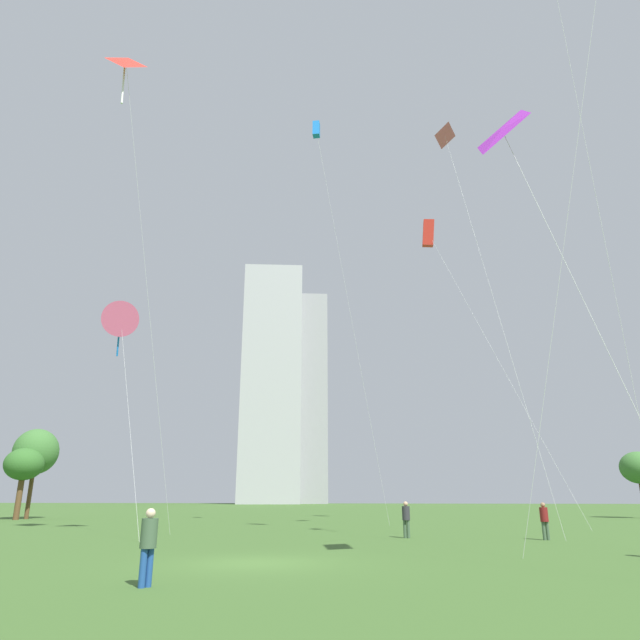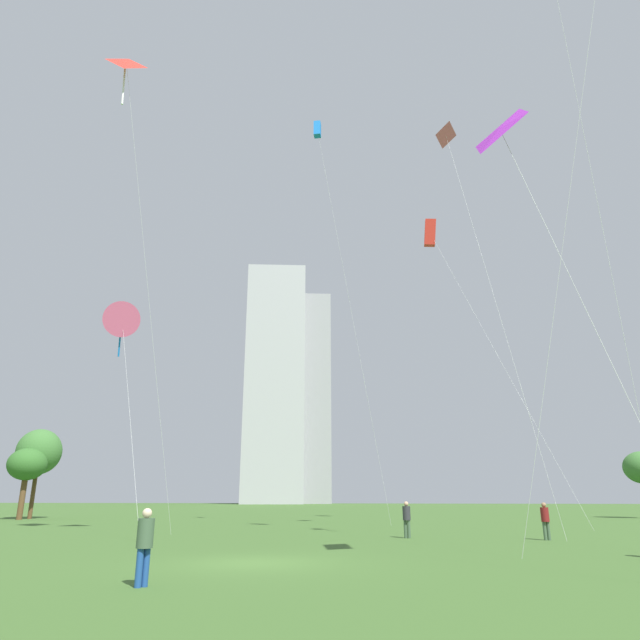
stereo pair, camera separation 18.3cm
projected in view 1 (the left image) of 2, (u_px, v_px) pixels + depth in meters
The scene contains 15 objects.
ground at pixel (257, 563), 16.31m from camera, with size 280.00×280.00×0.00m, color #3D6028.
person_standing_1 at pixel (148, 541), 12.23m from camera, with size 0.36×0.36×1.60m.
person_standing_3 at pixel (406, 517), 26.28m from camera, with size 0.36×0.36×1.62m.
person_standing_4 at pixel (544, 518), 25.08m from camera, with size 0.35×0.35×1.59m.
kite_flying_0 at pixel (502, 131), 17.22m from camera, with size 3.97×2.84×13.46m.
kite_flying_1 at pixel (446, 140), 36.15m from camera, with size 3.83×5.47×24.38m.
kite_flying_2 at pixel (428, 233), 47.44m from camera, with size 7.91×9.14×24.23m.
kite_flying_5 at pixel (317, 132), 41.77m from camera, with size 4.58×4.93×28.52m.
kite_flying_6 at pixel (126, 66), 29.74m from camera, with size 2.90×7.38×24.71m.
kite_flying_7 at pixel (121, 318), 33.29m from camera, with size 6.39×7.11×13.13m.
park_tree_0 at pixel (24, 465), 47.36m from camera, with size 3.16×3.16×5.76m.
park_tree_1 at pixel (639, 468), 50.53m from camera, with size 3.19×3.19×5.72m.
park_tree_2 at pixel (36, 452), 49.31m from camera, with size 3.77×3.77×7.54m.
distant_highrise_0 at pixel (272, 383), 149.38m from camera, with size 15.20×17.29×60.90m, color #A8A8AD.
distant_highrise_1 at pixel (285, 399), 155.92m from camera, with size 22.48×19.21×55.32m, color #939399.
Camera 1 is at (4.15, -17.28, 1.86)m, focal length 31.62 mm.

